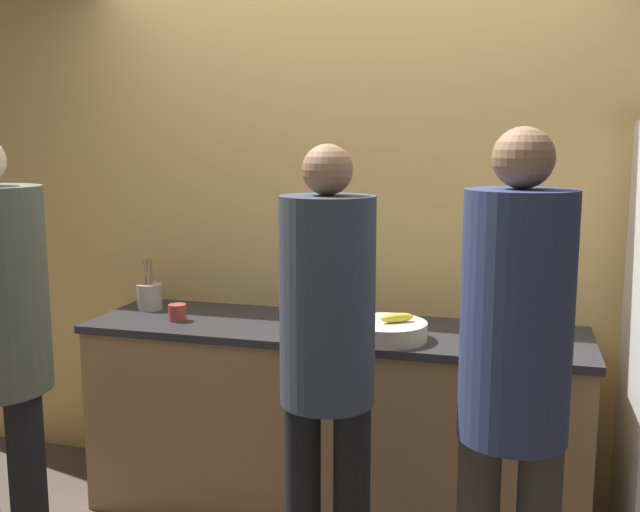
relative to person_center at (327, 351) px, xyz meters
The scene contains 8 objects.
wall_back 1.11m from the person_center, 99.33° to the left, with size 5.20×0.06×2.60m.
counter 0.94m from the person_center, 103.14° to the left, with size 2.24×0.66×0.89m.
person_center is the anchor object (origin of this frame).
person_right 0.65m from the person_center, 17.48° to the right, with size 0.32×0.32×1.75m.
fruit_bowl 0.59m from the person_center, 80.01° to the left, with size 0.34×0.34×0.12m.
utensil_crock 1.39m from the person_center, 144.41° to the left, with size 0.12×0.12×0.25m.
bottle_green 0.90m from the person_center, 95.72° to the left, with size 0.06×0.06×0.19m.
cup_red 1.10m from the person_center, 144.46° to the left, with size 0.08×0.08×0.08m.
Camera 1 is at (0.79, -2.66, 1.70)m, focal length 40.00 mm.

